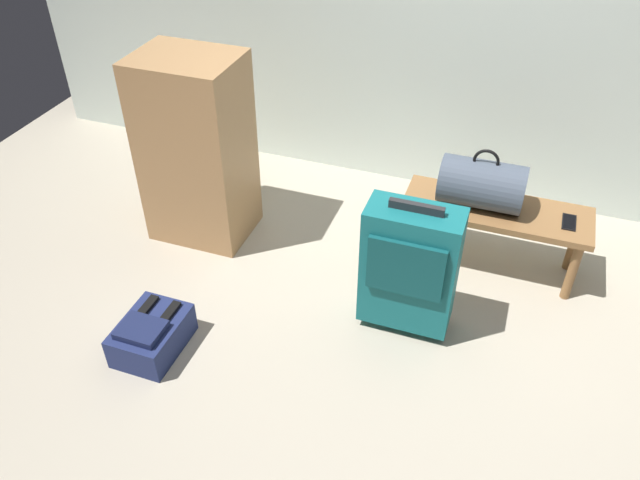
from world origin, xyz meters
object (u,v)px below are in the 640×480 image
Objects in this scene: bench at (495,217)px; suitcase_upright_teal at (410,267)px; cell_phone at (569,222)px; duffel_bag_slate at (482,184)px; side_cabinet at (197,150)px; backpack_navy at (152,334)px.

suitcase_upright_teal reaches higher than bench.
cell_phone is 0.93m from suitcase_upright_teal.
duffel_bag_slate is 0.40× the size of side_cabinet.
suitcase_upright_teal reaches higher than duffel_bag_slate.
cell_phone is at bearing 5.85° from side_cabinet.
cell_phone is (0.37, -0.01, 0.07)m from bench.
suitcase_upright_teal is 0.68× the size of side_cabinet.
backpack_navy is (-1.46, -1.20, -0.24)m from bench.
side_cabinet is (-2.05, -0.21, 0.15)m from cell_phone.
duffel_bag_slate is at bearing 178.60° from cell_phone.
duffel_bag_slate is 1.59m from side_cabinet.
backpack_navy is (-1.35, -1.20, -0.44)m from duffel_bag_slate.
backpack_navy is 1.10m from side_cabinet.
bench reaches higher than backpack_navy.
bench is 0.22m from duffel_bag_slate.
cell_phone is at bearing 33.03° from backpack_navy.
bench is 6.94× the size of cell_phone.
duffel_bag_slate is 1.86m from backpack_navy.
backpack_navy is at bearing -140.58° from bench.
bench is 0.37m from cell_phone.
side_cabinet is at bearing -174.15° from cell_phone.
suitcase_upright_teal is (-0.23, -0.62, -0.15)m from duffel_bag_slate.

